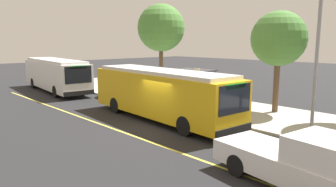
{
  "coord_description": "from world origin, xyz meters",
  "views": [
    {
      "loc": [
        12.5,
        -11.13,
        4.55
      ],
      "look_at": [
        -0.31,
        0.77,
        1.69
      ],
      "focal_mm": 33.92,
      "sensor_mm": 36.0,
      "label": 1
    }
  ],
  "objects_px": {
    "transit_bus_second": "(56,74)",
    "waiting_bench": "(199,97)",
    "pickup_truck": "(303,163)",
    "route_sign_post": "(197,84)",
    "pedestrian_commuter": "(214,96)",
    "transit_bus_main": "(161,93)"
  },
  "relations": [
    {
      "from": "transit_bus_second",
      "to": "waiting_bench",
      "type": "bearing_deg",
      "value": 18.47
    },
    {
      "from": "pickup_truck",
      "to": "route_sign_post",
      "type": "bearing_deg",
      "value": 149.75
    },
    {
      "from": "pickup_truck",
      "to": "transit_bus_second",
      "type": "bearing_deg",
      "value": 173.29
    },
    {
      "from": "pickup_truck",
      "to": "route_sign_post",
      "type": "relative_size",
      "value": 2.01
    },
    {
      "from": "pedestrian_commuter",
      "to": "transit_bus_second",
      "type": "bearing_deg",
      "value": -166.89
    },
    {
      "from": "route_sign_post",
      "to": "pedestrian_commuter",
      "type": "relative_size",
      "value": 1.66
    },
    {
      "from": "transit_bus_second",
      "to": "route_sign_post",
      "type": "bearing_deg",
      "value": 9.35
    },
    {
      "from": "pickup_truck",
      "to": "route_sign_post",
      "type": "distance_m",
      "value": 10.75
    },
    {
      "from": "route_sign_post",
      "to": "pedestrian_commuter",
      "type": "height_order",
      "value": "route_sign_post"
    },
    {
      "from": "route_sign_post",
      "to": "waiting_bench",
      "type": "bearing_deg",
      "value": 128.13
    },
    {
      "from": "pickup_truck",
      "to": "waiting_bench",
      "type": "xyz_separation_m",
      "value": [
        -10.85,
        7.43,
        -0.22
      ]
    },
    {
      "from": "pickup_truck",
      "to": "waiting_bench",
      "type": "bearing_deg",
      "value": 145.57
    },
    {
      "from": "transit_bus_second",
      "to": "waiting_bench",
      "type": "height_order",
      "value": "transit_bus_second"
    },
    {
      "from": "transit_bus_main",
      "to": "transit_bus_second",
      "type": "xyz_separation_m",
      "value": [
        -14.78,
        0.11,
        0.0
      ]
    },
    {
      "from": "transit_bus_main",
      "to": "waiting_bench",
      "type": "height_order",
      "value": "transit_bus_main"
    },
    {
      "from": "waiting_bench",
      "to": "pedestrian_commuter",
      "type": "distance_m",
      "value": 2.3
    },
    {
      "from": "transit_bus_main",
      "to": "pickup_truck",
      "type": "xyz_separation_m",
      "value": [
        9.7,
        -2.77,
        -0.76
      ]
    },
    {
      "from": "waiting_bench",
      "to": "transit_bus_main",
      "type": "bearing_deg",
      "value": -76.24
    },
    {
      "from": "transit_bus_main",
      "to": "waiting_bench",
      "type": "distance_m",
      "value": 4.9
    },
    {
      "from": "transit_bus_main",
      "to": "transit_bus_second",
      "type": "relative_size",
      "value": 0.97
    },
    {
      "from": "pickup_truck",
      "to": "pedestrian_commuter",
      "type": "bearing_deg",
      "value": 143.35
    },
    {
      "from": "waiting_bench",
      "to": "pedestrian_commuter",
      "type": "bearing_deg",
      "value": -23.57
    }
  ]
}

